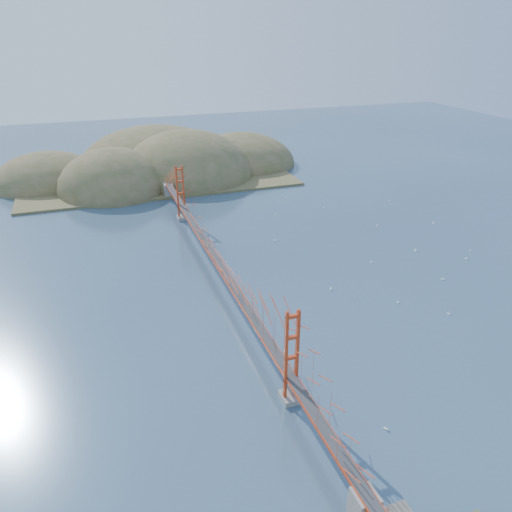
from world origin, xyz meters
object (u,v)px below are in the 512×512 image
object	(u,v)px
sailboat_0	(398,302)
bridge	(217,242)
sailboat_2	(443,279)
sailboat_1	(371,262)

from	to	relation	value
sailboat_0	bridge	bearing A→B (deg)	146.51
bridge	sailboat_2	size ratio (longest dim) A/B	131.61
sailboat_1	sailboat_0	size ratio (longest dim) A/B	1.04
sailboat_1	bridge	bearing A→B (deg)	175.32
sailboat_0	sailboat_1	bearing A→B (deg)	75.47
bridge	sailboat_0	size ratio (longest dim) A/B	160.45
bridge	sailboat_0	distance (m)	29.34
sailboat_2	sailboat_0	size ratio (longest dim) A/B	1.22
sailboat_2	sailboat_1	bearing A→B (deg)	128.84
bridge	sailboat_1	world-z (taller)	bridge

